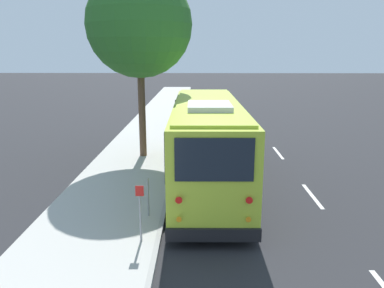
# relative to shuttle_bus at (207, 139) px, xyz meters

# --- Properties ---
(ground_plane) EXTENTS (160.00, 160.00, 0.00)m
(ground_plane) POSITION_rel_shuttle_bus_xyz_m (0.96, -0.17, -1.87)
(ground_plane) COLOR #28282B
(sidewalk_slab) EXTENTS (80.00, 3.77, 0.15)m
(sidewalk_slab) POSITION_rel_shuttle_bus_xyz_m (0.96, 3.40, -1.79)
(sidewalk_slab) COLOR #B2AFA8
(sidewalk_slab) RESTS_ON ground
(curb_strip) EXTENTS (80.00, 0.14, 0.15)m
(curb_strip) POSITION_rel_shuttle_bus_xyz_m (0.96, 1.44, -1.79)
(curb_strip) COLOR #9D9A94
(curb_strip) RESTS_ON ground
(shuttle_bus) EXTENTS (10.20, 2.84, 3.48)m
(shuttle_bus) POSITION_rel_shuttle_bus_xyz_m (0.00, 0.00, 0.00)
(shuttle_bus) COLOR #ADC633
(shuttle_bus) RESTS_ON ground
(parked_sedan_navy) EXTENTS (4.28, 1.85, 1.28)m
(parked_sedan_navy) POSITION_rel_shuttle_bus_xyz_m (12.36, 0.48, -1.27)
(parked_sedan_navy) COLOR #19234C
(parked_sedan_navy) RESTS_ON ground
(parked_sedan_black) EXTENTS (4.27, 1.78, 1.29)m
(parked_sedan_black) POSITION_rel_shuttle_bus_xyz_m (19.47, 0.42, -1.27)
(parked_sedan_black) COLOR black
(parked_sedan_black) RESTS_ON ground
(street_tree) EXTENTS (4.83, 4.83, 9.32)m
(street_tree) POSITION_rel_shuttle_bus_xyz_m (3.95, 3.04, 4.79)
(street_tree) COLOR brown
(street_tree) RESTS_ON sidewalk_slab
(sign_post_near) EXTENTS (0.06, 0.22, 1.57)m
(sign_post_near) POSITION_rel_shuttle_bus_xyz_m (-4.77, 1.88, -0.91)
(sign_post_near) COLOR gray
(sign_post_near) RESTS_ON sidewalk_slab
(sign_post_far) EXTENTS (0.06, 0.06, 1.24)m
(sign_post_far) POSITION_rel_shuttle_bus_xyz_m (-3.19, 1.88, -1.10)
(sign_post_far) COLOR gray
(sign_post_far) RESTS_ON sidewalk_slab
(fire_hydrant) EXTENTS (0.22, 0.22, 0.81)m
(fire_hydrant) POSITION_rel_shuttle_bus_xyz_m (6.38, 1.93, -1.31)
(fire_hydrant) COLOR red
(fire_hydrant) RESTS_ON sidewalk_slab
(lane_stripe_mid) EXTENTS (2.40, 0.14, 0.01)m
(lane_stripe_mid) POSITION_rel_shuttle_bus_xyz_m (-1.07, -3.84, -1.86)
(lane_stripe_mid) COLOR silver
(lane_stripe_mid) RESTS_ON ground
(lane_stripe_ahead) EXTENTS (2.40, 0.14, 0.01)m
(lane_stripe_ahead) POSITION_rel_shuttle_bus_xyz_m (4.93, -3.84, -1.86)
(lane_stripe_ahead) COLOR silver
(lane_stripe_ahead) RESTS_ON ground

